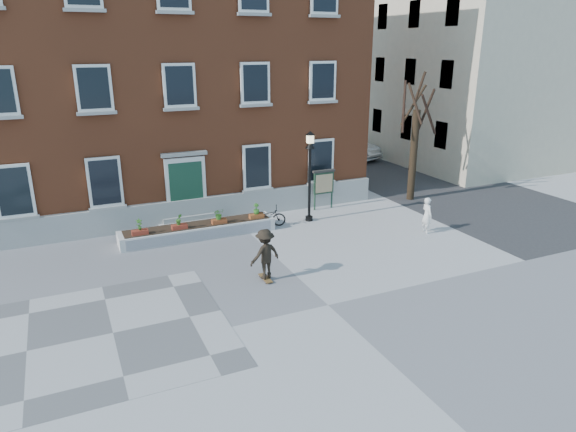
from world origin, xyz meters
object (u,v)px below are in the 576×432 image
bystander (427,215)px  notice_board (324,183)px  parked_car (348,147)px  lamp_post (310,164)px  skateboarder (265,254)px  bicycle (266,216)px

bystander → notice_board: size_ratio=0.80×
parked_car → lamp_post: bearing=-146.3°
parked_car → skateboarder: skateboarder is taller
parked_car → bicycle: bearing=-152.8°
bystander → lamp_post: lamp_post is taller
bystander → notice_board: (-2.34, 4.56, 0.52)m
parked_car → bystander: 14.70m
skateboarder → lamp_post: bearing=50.1°
bicycle → parked_car: bearing=-21.8°
bicycle → parked_car: size_ratio=0.35×
lamp_post → notice_board: lamp_post is taller
notice_board → bystander: bearing=-62.8°
parked_car → skateboarder: (-12.21, -15.43, 0.14)m
lamp_post → notice_board: 2.25m
bicycle → notice_board: bearing=-49.3°
bicycle → bystander: 6.65m
lamp_post → skateboarder: 6.40m
notice_board → bicycle: bearing=-161.6°
bicycle → notice_board: (3.34, 1.11, 0.83)m
bicycle → parked_car: (10.21, 10.53, 0.34)m
bicycle → lamp_post: lamp_post is taller
parked_car → notice_board: bearing=-144.8°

